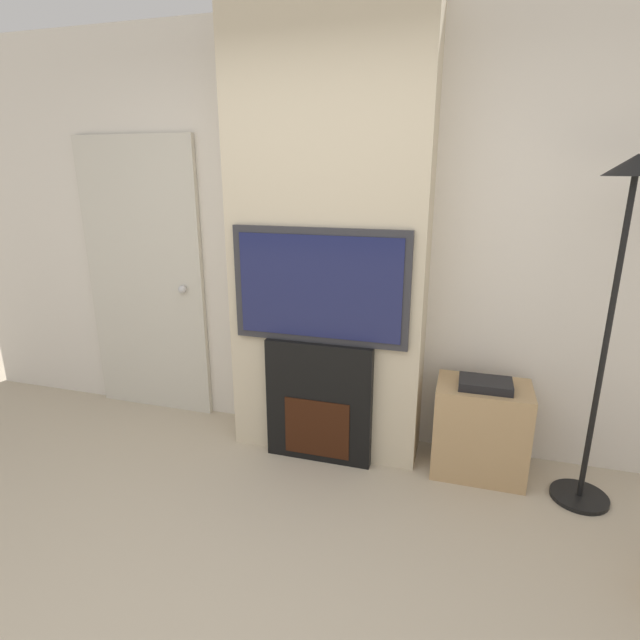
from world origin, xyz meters
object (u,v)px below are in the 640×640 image
at_px(television, 320,286).
at_px(floor_lamp, 620,263).
at_px(media_stand, 480,428).
at_px(fireplace, 320,401).

relative_size(television, floor_lamp, 0.57).
distance_m(floor_lamp, media_stand, 1.20).
bearing_deg(floor_lamp, media_stand, 168.01).
bearing_deg(fireplace, media_stand, 6.69).
bearing_deg(fireplace, floor_lamp, -0.15).
relative_size(television, media_stand, 1.71).
height_order(television, floor_lamp, floor_lamp).
bearing_deg(media_stand, television, -173.19).
distance_m(television, media_stand, 1.29).
bearing_deg(television, fireplace, 90.00).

